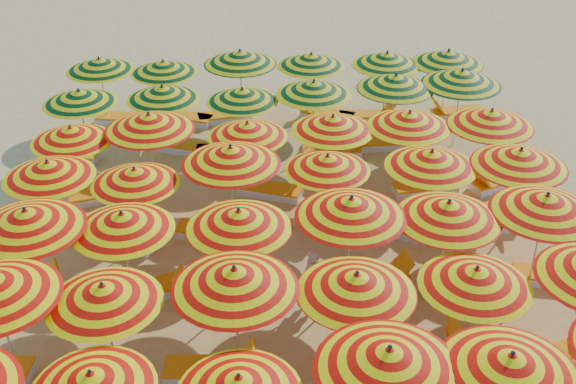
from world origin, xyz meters
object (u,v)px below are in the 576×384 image
object	(u,v)px
umbrella_15	(357,283)
lounger_26	(498,182)
umbrella_30	(71,134)
lounger_15	(461,285)
umbrella_35	(491,118)
umbrella_40	(396,82)
umbrella_33	(333,123)
lounger_33	(184,118)
lounger_18	(121,241)
umbrella_45	(311,60)
lounger_37	(456,112)
lounger_16	(554,277)
umbrella_24	(48,169)
lounger_17	(87,231)
umbrella_25	(135,176)
lounger_31	(374,143)
beachgoer_a	(312,280)
umbrella_26	(231,155)
umbrella_19	(122,222)
umbrella_20	(239,219)
umbrella_23	(546,204)
umbrella_47	(448,57)
umbrella_42	(100,64)
umbrella_44	(240,58)
umbrella_37	(162,93)
umbrella_13	(103,294)
umbrella_29	(520,158)
umbrella_10	(510,365)
umbrella_46	(387,59)
lounger_12	(156,289)
lounger_34	(226,116)
umbrella_16	(476,277)
umbrella_18	(26,219)
lounger_13	(214,297)
umbrella_9	(389,359)
lounger_23	(104,194)
umbrella_32	(247,130)
umbrella_34	(409,120)
umbrella_22	(448,211)
umbrella_27	(328,163)
lounger_21	(400,228)
umbrella_43	(163,67)
umbrella_21	(351,207)
lounger_9	(487,345)
lounger_32	(125,119)
lounger_36	(368,117)
lounger_19	(213,232)
lounger_29	(227,152)
lounger_7	(212,369)
umbrella_38	(242,95)
umbrella_31	(149,122)
lounger_14	(373,280)
umbrella_36	(79,97)
umbrella_39	(314,88)
lounger_27	(67,155)
lounger_20	(349,220)
umbrella_28	(431,159)
lounger_30	(334,150)
lounger_24	(272,190)
lounger_28	(185,147)

from	to	relation	value
umbrella_15	lounger_26	size ratio (longest dim) A/B	1.47
umbrella_30	lounger_15	distance (m)	10.14
umbrella_35	umbrella_40	xyz separation A→B (m)	(-2.00, 2.52, -0.02)
umbrella_33	umbrella_40	world-z (taller)	umbrella_40
lounger_33	lounger_18	bearing A→B (deg)	102.28
umbrella_45	lounger_37	distance (m)	5.05
lounger_16	lounger_37	xyz separation A→B (m)	(-0.04, 8.54, 0.00)
umbrella_24	lounger_17	distance (m)	1.91
umbrella_25	lounger_31	bearing A→B (deg)	36.19
beachgoer_a	umbrella_26	bearing A→B (deg)	175.65
umbrella_19	umbrella_20	bearing A→B (deg)	-3.51
umbrella_23	umbrella_47	distance (m)	8.54
umbrella_42	umbrella_44	distance (m)	4.30
umbrella_47	lounger_15	size ratio (longest dim) A/B	1.53
lounger_31	umbrella_37	bearing A→B (deg)	177.56
umbrella_13	umbrella_29	bearing A→B (deg)	25.74
umbrella_10	umbrella_46	size ratio (longest dim) A/B	0.94
lounger_12	beachgoer_a	xyz separation A→B (m)	(3.33, -0.59, 0.57)
umbrella_47	lounger_34	world-z (taller)	umbrella_47
umbrella_16	umbrella_18	bearing A→B (deg)	166.65
lounger_13	lounger_16	distance (m)	7.54
umbrella_9	lounger_23	world-z (taller)	umbrella_9
umbrella_32	lounger_26	distance (m)	6.97
umbrella_34	lounger_15	distance (m)	4.81
umbrella_24	umbrella_33	size ratio (longest dim) A/B	1.14
umbrella_22	umbrella_32	size ratio (longest dim) A/B	1.19
umbrella_27	lounger_21	distance (m)	2.52
umbrella_29	umbrella_43	xyz separation A→B (m)	(-8.82, 6.61, -0.21)
umbrella_20	umbrella_21	distance (m)	2.30
umbrella_44	lounger_12	bearing A→B (deg)	-102.05
lounger_9	lounger_33	distance (m)	12.57
lounger_32	lounger_36	distance (m)	7.72
umbrella_30	lounger_34	bearing A→B (deg)	50.72
lounger_21	lounger_19	bearing A→B (deg)	23.51
umbrella_43	lounger_29	distance (m)	3.46
lounger_7	umbrella_38	bearing A→B (deg)	88.14
umbrella_13	lounger_19	size ratio (longest dim) A/B	1.46
umbrella_35	lounger_32	distance (m)	11.28
umbrella_42	umbrella_31	bearing A→B (deg)	-65.92
umbrella_10	lounger_14	bearing A→B (deg)	105.16
umbrella_36	umbrella_39	bearing A→B (deg)	0.65
lounger_27	lounger_20	bearing A→B (deg)	164.94
umbrella_10	lounger_29	world-z (taller)	umbrella_10
umbrella_22	lounger_16	bearing A→B (deg)	3.21
umbrella_28	lounger_20	size ratio (longest dim) A/B	1.43
umbrella_20	umbrella_46	bearing A→B (deg)	62.64
lounger_27	lounger_30	xyz separation A→B (m)	(7.72, -0.08, 0.00)
umbrella_9	umbrella_26	distance (m)	7.14
umbrella_33	lounger_29	world-z (taller)	umbrella_33
lounger_24	lounger_28	world-z (taller)	same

